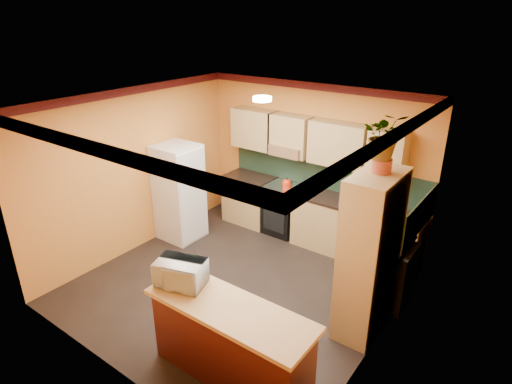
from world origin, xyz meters
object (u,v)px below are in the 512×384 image
pantry (369,256)px  microwave (181,273)px  base_cabinets_back (313,219)px  stove (283,209)px  fridge (179,192)px  breakfast_bar (231,344)px

pantry → microwave: 2.23m
microwave → pantry: bearing=28.6°
base_cabinets_back → stove: (-0.62, -0.00, 0.02)m
base_cabinets_back → pantry: pantry is taller
fridge → breakfast_bar: size_ratio=0.94×
stove → base_cabinets_back: bearing=0.0°
breakfast_bar → microwave: bearing=180.0°
stove → fridge: (-1.37, -1.21, 0.39)m
stove → breakfast_bar: size_ratio=0.51×
microwave → stove: bearing=84.4°
base_cabinets_back → fridge: (-1.99, -1.21, 0.41)m
fridge → pantry: bearing=-5.7°
pantry → microwave: size_ratio=3.92×
pantry → breakfast_bar: (-0.84, -1.62, -0.61)m
stove → fridge: size_ratio=0.54×
pantry → breakfast_bar: bearing=-117.4°
base_cabinets_back → breakfast_bar: size_ratio=2.03×
stove → pantry: (2.23, -1.57, 0.59)m
fridge → microwave: size_ratio=3.18×
breakfast_bar → microwave: microwave is taller
microwave → fridge: bearing=118.3°
pantry → microwave: bearing=-133.4°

